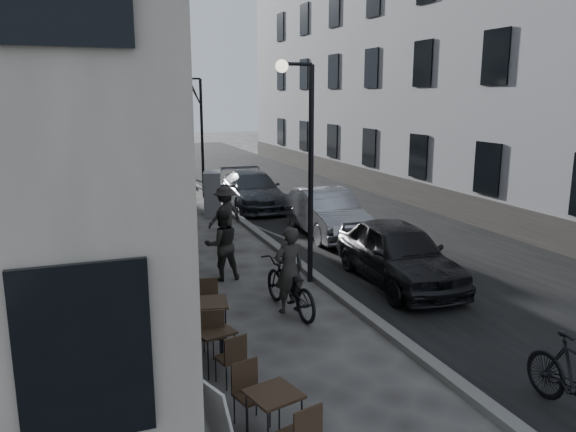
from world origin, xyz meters
TOP-DOWN VIEW (x-y plane):
  - ground at (0.00, 0.00)m, footprint 120.00×120.00m
  - road at (3.85, 16.00)m, footprint 7.30×60.00m
  - kerb at (0.20, 16.00)m, footprint 0.25×60.00m
  - building_right at (9.50, 16.50)m, footprint 4.00×35.00m
  - streetlamp_near at (-0.17, 6.00)m, footprint 0.90×0.28m
  - streetlamp_far at (-0.17, 18.00)m, footprint 0.90×0.28m
  - tree_near at (-0.10, 21.00)m, footprint 2.40×2.40m
  - tree_far at (-0.10, 27.00)m, footprint 2.40×2.40m
  - bistro_set_a at (-2.88, 0.26)m, footprint 0.76×1.52m
  - bistro_set_b at (-3.13, 2.46)m, footprint 0.75×1.44m
  - bistro_set_c at (-3.02, 3.37)m, footprint 0.78×1.72m
  - sign_board at (-3.57, 0.25)m, footprint 0.52×0.65m
  - utility_cabinet at (-0.48, 14.15)m, footprint 0.85×1.20m
  - bicycle at (-1.13, 4.39)m, footprint 0.96×2.15m
  - cyclist_rider at (-1.13, 4.39)m, footprint 0.70×0.50m
  - pedestrian_near at (-1.91, 6.88)m, footprint 0.87×0.69m
  - pedestrian_mid at (-1.04, 10.04)m, footprint 1.28×1.02m
  - pedestrian_far at (-3.60, 8.70)m, footprint 1.09×0.73m
  - car_near at (1.89, 5.19)m, footprint 2.02×4.40m
  - car_mid at (2.23, 10.01)m, footprint 1.79×4.44m
  - car_far at (1.32, 15.08)m, footprint 2.21×4.89m

SIDE VIEW (x-z plane):
  - ground at x=0.00m, z-range 0.00..0.00m
  - road at x=3.85m, z-range 0.00..0.00m
  - kerb at x=0.20m, z-range 0.00..0.12m
  - sign_board at x=-3.57m, z-range -0.10..0.91m
  - bistro_set_b at x=-3.13m, z-range 0.01..0.83m
  - bistro_set_a at x=-2.88m, z-range 0.01..0.88m
  - bistro_set_c at x=-3.02m, z-range 0.01..1.00m
  - bicycle at x=-1.13m, z-range 0.00..1.09m
  - car_far at x=1.32m, z-range 0.00..1.39m
  - car_mid at x=2.23m, z-range 0.00..1.43m
  - car_near at x=1.89m, z-range 0.00..1.46m
  - utility_cabinet at x=-0.48m, z-range 0.00..1.62m
  - pedestrian_far at x=-3.60m, z-range 0.00..1.73m
  - pedestrian_near at x=-1.91m, z-range 0.00..1.73m
  - pedestrian_mid at x=-1.04m, z-range 0.00..1.73m
  - cyclist_rider at x=-1.13m, z-range 0.00..1.79m
  - streetlamp_near at x=-0.17m, z-range 0.62..5.71m
  - streetlamp_far at x=-0.17m, z-range 0.62..5.71m
  - tree_near at x=-0.10m, z-range 1.81..7.51m
  - tree_far at x=-0.10m, z-range 1.81..7.51m
  - building_right at x=9.50m, z-range 0.00..16.00m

